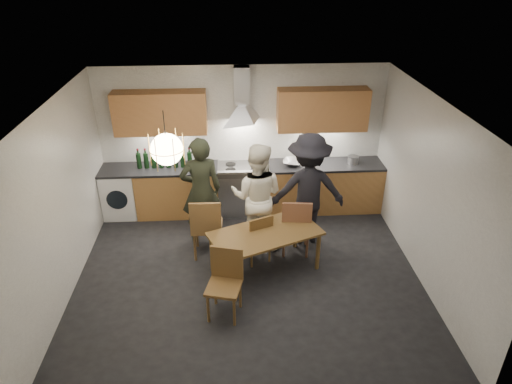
{
  "coord_description": "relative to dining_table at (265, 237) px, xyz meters",
  "views": [
    {
      "loc": [
        -0.21,
        -5.36,
        4.29
      ],
      "look_at": [
        0.14,
        0.4,
        1.2
      ],
      "focal_mm": 32.0,
      "sensor_mm": 36.0,
      "label": 1
    }
  ],
  "objects": [
    {
      "name": "chair_front",
      "position": [
        -0.58,
        -0.83,
        -0.05
      ],
      "size": [
        0.52,
        0.52,
        0.94
      ],
      "rotation": [
        0.0,
        0.0,
        -0.25
      ],
      "color": "brown",
      "rests_on": "ground"
    },
    {
      "name": "dining_table",
      "position": [
        0.0,
        0.0,
        0.0
      ],
      "size": [
        1.76,
        1.34,
        0.66
      ],
      "rotation": [
        0.0,
        0.0,
        0.4
      ],
      "color": "brown",
      "rests_on": "ground"
    },
    {
      "name": "person_mid",
      "position": [
        -0.08,
        0.72,
        0.28
      ],
      "size": [
        0.98,
        0.84,
        1.74
      ],
      "primitive_type": "imported",
      "rotation": [
        0.0,
        0.0,
        2.9
      ],
      "color": "white",
      "rests_on": "ground"
    },
    {
      "name": "ground",
      "position": [
        -0.26,
        -0.15,
        -0.59
      ],
      "size": [
        5.0,
        5.0,
        0.0
      ],
      "primitive_type": "plane",
      "color": "black",
      "rests_on": "ground"
    },
    {
      "name": "wine_bottles",
      "position": [
        -1.62,
        1.83,
        0.49
      ],
      "size": [
        0.96,
        0.08,
        0.35
      ],
      "color": "black",
      "rests_on": "counter_run"
    },
    {
      "name": "mixing_bowl",
      "position": [
        0.62,
        1.8,
        0.35
      ],
      "size": [
        0.43,
        0.43,
        0.08
      ],
      "primitive_type": "imported",
      "rotation": [
        0.0,
        0.0,
        -0.31
      ],
      "color": "#B8B7BB",
      "rests_on": "counter_run"
    },
    {
      "name": "range_stove",
      "position": [
        -0.26,
        1.8,
        -0.15
      ],
      "size": [
        0.9,
        0.6,
        0.92
      ],
      "color": "silver",
      "rests_on": "ground"
    },
    {
      "name": "pendant_lamp",
      "position": [
        -1.26,
        -0.25,
        1.51
      ],
      "size": [
        0.43,
        0.43,
        0.7
      ],
      "color": "black",
      "rests_on": "ground"
    },
    {
      "name": "person_left",
      "position": [
        -0.95,
        0.92,
        0.31
      ],
      "size": [
        0.72,
        0.54,
        1.79
      ],
      "primitive_type": "imported",
      "rotation": [
        0.0,
        0.0,
        3.33
      ],
      "color": "black",
      "rests_on": "ground"
    },
    {
      "name": "chair_back_left",
      "position": [
        -0.87,
        0.39,
        0.0
      ],
      "size": [
        0.47,
        0.47,
        1.03
      ],
      "rotation": [
        0.0,
        0.0,
        3.12
      ],
      "color": "brown",
      "rests_on": "ground"
    },
    {
      "name": "room_shell",
      "position": [
        -0.26,
        -0.15,
        1.12
      ],
      "size": [
        5.02,
        4.52,
        2.61
      ],
      "color": "white",
      "rests_on": "ground"
    },
    {
      "name": "stock_pot",
      "position": [
        1.71,
        1.8,
        0.38
      ],
      "size": [
        0.24,
        0.24,
        0.13
      ],
      "primitive_type": "cylinder",
      "rotation": [
        0.0,
        0.0,
        -0.34
      ],
      "color": "silver",
      "rests_on": "counter_run"
    },
    {
      "name": "person_right",
      "position": [
        0.73,
        0.8,
        0.34
      ],
      "size": [
        1.21,
        0.7,
        1.86
      ],
      "primitive_type": "imported",
      "rotation": [
        0.0,
        0.0,
        3.15
      ],
      "color": "black",
      "rests_on": "ground"
    },
    {
      "name": "chair_back_mid",
      "position": [
        -0.09,
        0.21,
        -0.11
      ],
      "size": [
        0.5,
        0.5,
        0.84
      ],
      "rotation": [
        0.0,
        0.0,
        3.54
      ],
      "color": "brown",
      "rests_on": "ground"
    },
    {
      "name": "wall_fixtures",
      "position": [
        -0.26,
        1.92,
        1.29
      ],
      "size": [
        4.3,
        0.54,
        1.1
      ],
      "color": "tan",
      "rests_on": "ground"
    },
    {
      "name": "chair_back_right",
      "position": [
        0.5,
        0.38,
        -0.02
      ],
      "size": [
        0.49,
        0.49,
        0.99
      ],
      "rotation": [
        0.0,
        0.0,
        3.03
      ],
      "color": "brown",
      "rests_on": "ground"
    },
    {
      "name": "counter_run",
      "position": [
        -0.23,
        1.8,
        -0.14
      ],
      "size": [
        5.0,
        0.62,
        0.9
      ],
      "color": "tan",
      "rests_on": "ground"
    }
  ]
}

